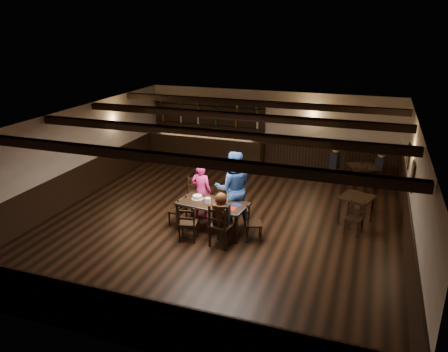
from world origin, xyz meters
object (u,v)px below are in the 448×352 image
(chair_near_left, at_px, (187,221))
(chair_near_right, at_px, (220,223))
(woman_pink, at_px, (201,191))
(bar_counter, at_px, (207,142))
(man_blue, at_px, (233,188))
(dining_table, at_px, (213,205))
(cake, at_px, (197,197))

(chair_near_left, bearing_deg, chair_near_right, -0.87)
(chair_near_right, distance_m, woman_pink, 1.71)
(woman_pink, xyz_separation_m, bar_counter, (-1.69, 4.73, -0.03))
(man_blue, distance_m, bar_counter, 5.46)
(dining_table, relative_size, woman_pink, 1.19)
(woman_pink, bearing_deg, dining_table, 131.00)
(chair_near_right, height_order, woman_pink, woman_pink)
(dining_table, bearing_deg, chair_near_right, -59.13)
(chair_near_left, distance_m, man_blue, 1.54)
(chair_near_right, relative_size, cake, 3.50)
(dining_table, relative_size, cake, 6.13)
(chair_near_left, height_order, chair_near_right, chair_near_right)
(woman_pink, distance_m, bar_counter, 5.02)
(chair_near_left, relative_size, cake, 3.05)
(chair_near_right, xyz_separation_m, woman_pink, (-1.01, 1.37, 0.15))
(dining_table, xyz_separation_m, chair_near_right, (0.44, -0.74, -0.08))
(dining_table, height_order, cake, cake)
(chair_near_right, bearing_deg, dining_table, 120.87)
(man_blue, height_order, cake, man_blue)
(woman_pink, xyz_separation_m, cake, (0.11, -0.51, 0.04))
(chair_near_right, bearing_deg, bar_counter, 113.88)
(dining_table, height_order, chair_near_right, chair_near_right)
(chair_near_right, bearing_deg, chair_near_left, 179.13)
(bar_counter, bearing_deg, man_blue, -61.54)
(man_blue, xyz_separation_m, bar_counter, (-2.60, 4.80, -0.25))
(woman_pink, xyz_separation_m, man_blue, (0.91, -0.07, 0.22))
(woman_pink, relative_size, man_blue, 0.78)
(dining_table, xyz_separation_m, man_blue, (0.34, 0.56, 0.29))
(chair_near_right, xyz_separation_m, cake, (-0.90, 0.86, 0.19))
(dining_table, bearing_deg, woman_pink, 132.03)
(chair_near_left, bearing_deg, dining_table, 63.07)
(chair_near_left, bearing_deg, cake, 96.08)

